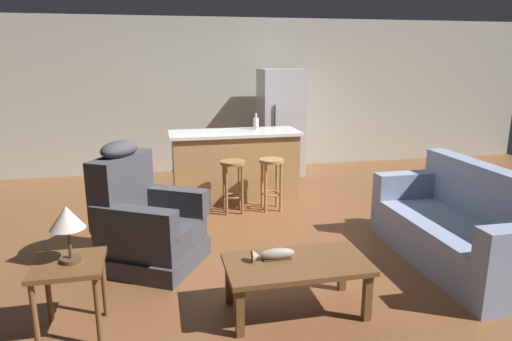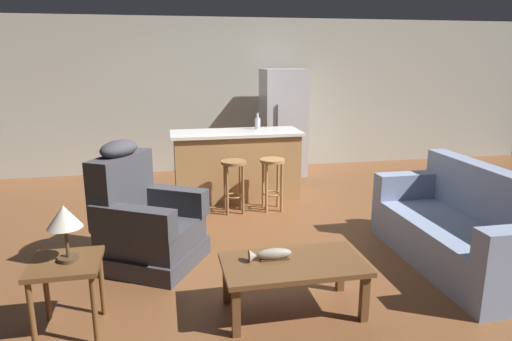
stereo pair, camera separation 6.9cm
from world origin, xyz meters
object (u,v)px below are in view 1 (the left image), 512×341
Objects in this scene: fish_figurine at (273,254)px; refrigerator at (281,122)px; recliner_near_lamp at (144,222)px; kitchen_island at (235,165)px; table_lamp at (67,220)px; bottle_tall_green at (256,123)px; end_table at (69,275)px; bar_stool_right at (271,175)px; couch at (463,230)px; coffee_table at (296,268)px; bar_stool_left at (233,177)px.

refrigerator is at bearing 73.91° from fish_figurine.
recliner_near_lamp reaches higher than kitchen_island.
table_lamp is 1.76× the size of bottle_tall_green.
bar_stool_right is at bearing 48.95° from end_table.
kitchen_island is 0.73m from bar_stool_right.
couch is 1.59× the size of recliner_near_lamp.
bar_stool_right is 1.98m from refrigerator.
bar_stool_right is 0.95m from bottle_tall_green.
kitchen_island is at bearing -54.97° from couch.
table_lamp is at bearing 7.56° from couch.
bar_stool_left is at bearing 92.11° from coffee_table.
kitchen_island reaches higher than coffee_table.
refrigerator is at bearing 71.22° from bar_stool_right.
bottle_tall_green is at bearing 92.76° from bar_stool_right.
end_table is at bearing -119.52° from kitchen_island.
bar_stool_left is (-1.91, 1.94, 0.13)m from couch.
coffee_table is at bearing -103.70° from refrigerator.
recliner_near_lamp reaches higher than couch.
refrigerator is 7.56× the size of bottle_tall_green.
bar_stool_left and bar_stool_right have the same top height.
bottle_tall_green reaches higher than coffee_table.
refrigerator is at bearing 58.36° from bar_stool_left.
recliner_near_lamp is 1.76× the size of bar_stool_left.
recliner_near_lamp is at bearing -11.79° from couch.
recliner_near_lamp is 0.67× the size of kitchen_island.
couch is 3.14m from bottle_tall_green.
bottle_tall_green is (0.47, 0.76, 0.57)m from bar_stool_left.
refrigerator reaches higher than fish_figurine.
couch is 4.65× the size of table_lamp.
bar_stool_left is (-0.09, 2.43, 0.11)m from coffee_table.
recliner_near_lamp is at bearing -126.82° from bottle_tall_green.
table_lamp is (-0.47, -1.08, 0.45)m from recliner_near_lamp.
table_lamp is 3.16m from bar_stool_right.
table_lamp reaches higher than bar_stool_left.
table_lamp is 0.60× the size of bar_stool_left.
table_lamp is at bearing -123.02° from bar_stool_left.
coffee_table is 2.68× the size of table_lamp.
coffee_table is at bearing -87.89° from bar_stool_left.
coffee_table is at bearing 15.44° from couch.
refrigerator reaches higher than kitchen_island.
end_table is at bearing -131.05° from bar_stool_right.
fish_figurine is 3.22m from bottle_tall_green.
bar_stool_right is at bearing 76.07° from fish_figurine.
bottle_tall_green is at bearing 83.12° from recliner_near_lamp.
bar_stool_right reaches higher than fish_figurine.
kitchen_island is at bearing 85.88° from fish_figurine.
bar_stool_left is 2.19m from refrigerator.
bottle_tall_green is (2.04, 3.14, 0.58)m from end_table.
fish_figurine is 0.18× the size of couch.
fish_figurine is 2.99m from kitchen_island.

